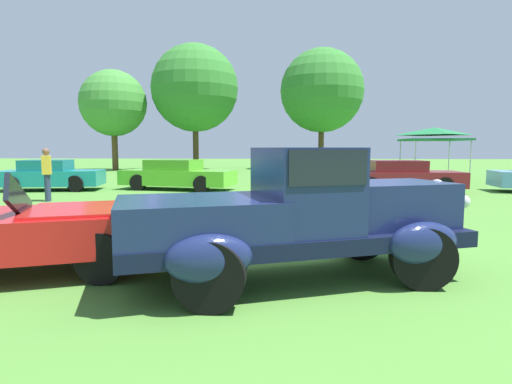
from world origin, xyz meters
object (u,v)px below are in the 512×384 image
at_px(neighbor_convertible, 10,232).
at_px(show_car_lime, 177,175).
at_px(show_car_teal, 50,175).
at_px(canopy_tent_left_field, 434,133).
at_px(feature_pickup_truck, 298,214).
at_px(show_car_burgundy, 400,177).
at_px(spectator_by_row, 47,173).

xyz_separation_m(neighbor_convertible, show_car_lime, (-0.63, 11.49, 0.02)).
height_order(show_car_teal, canopy_tent_left_field, canopy_tent_left_field).
xyz_separation_m(feature_pickup_truck, show_car_teal, (-9.46, 10.88, -0.27)).
bearing_deg(neighbor_convertible, canopy_tent_left_field, 55.30).
height_order(feature_pickup_truck, show_car_burgundy, feature_pickup_truck).
relative_size(show_car_burgundy, canopy_tent_left_field, 1.59).
bearing_deg(show_car_teal, canopy_tent_left_field, 17.51).
relative_size(feature_pickup_truck, neighbor_convertible, 0.99).
xyz_separation_m(neighbor_convertible, show_car_burgundy, (8.19, 11.03, 0.02)).
height_order(feature_pickup_truck, neighbor_convertible, feature_pickup_truck).
bearing_deg(show_car_burgundy, neighbor_convertible, -126.60).
height_order(feature_pickup_truck, spectator_by_row, feature_pickup_truck).
xyz_separation_m(neighbor_convertible, canopy_tent_left_field, (11.20, 16.17, 1.84)).
height_order(feature_pickup_truck, show_car_lime, feature_pickup_truck).
bearing_deg(show_car_teal, neighbor_convertible, -62.63).
bearing_deg(show_car_lime, show_car_burgundy, -2.99).
height_order(show_car_teal, show_car_lime, same).
xyz_separation_m(show_car_lime, spectator_by_row, (-3.20, -3.91, 0.31)).
distance_m(feature_pickup_truck, show_car_burgundy, 11.88).
bearing_deg(show_car_lime, spectator_by_row, -129.33).
bearing_deg(neighbor_convertible, show_car_lime, 93.16).
height_order(show_car_lime, spectator_by_row, spectator_by_row).
relative_size(show_car_lime, show_car_burgundy, 1.08).
bearing_deg(feature_pickup_truck, neighbor_convertible, 179.68).
distance_m(neighbor_convertible, show_car_burgundy, 13.73).
xyz_separation_m(spectator_by_row, canopy_tent_left_field, (15.04, 8.59, 1.51)).
distance_m(show_car_teal, show_car_lime, 5.03).
relative_size(feature_pickup_truck, spectator_by_row, 2.70).
xyz_separation_m(show_car_teal, canopy_tent_left_field, (16.82, 5.31, 1.82)).
relative_size(feature_pickup_truck, show_car_lime, 0.95).
bearing_deg(show_car_burgundy, show_car_teal, -179.32).
distance_m(show_car_teal, spectator_by_row, 3.75).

